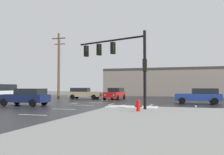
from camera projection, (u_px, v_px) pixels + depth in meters
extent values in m
plane|color=slate|center=(92.00, 104.00, 24.72)|extent=(120.00, 120.00, 0.00)
cube|color=#232326|center=(92.00, 104.00, 24.72)|extent=(44.00, 44.00, 0.02)
cube|color=white|center=(132.00, 107.00, 19.45)|extent=(4.00, 1.60, 0.06)
cube|color=silver|center=(32.00, 115.00, 15.16)|extent=(2.00, 0.15, 0.01)
cube|color=silver|center=(63.00, 109.00, 18.99)|extent=(2.00, 0.15, 0.01)
cube|color=silver|center=(84.00, 105.00, 22.81)|extent=(2.00, 0.15, 0.01)
cube|color=silver|center=(99.00, 103.00, 26.64)|extent=(2.00, 0.15, 0.01)
cube|color=silver|center=(109.00, 101.00, 30.46)|extent=(2.00, 0.15, 0.01)
cube|color=silver|center=(118.00, 99.00, 34.29)|extent=(2.00, 0.15, 0.01)
cube|color=silver|center=(125.00, 98.00, 38.11)|extent=(2.00, 0.15, 0.01)
cube|color=silver|center=(130.00, 97.00, 41.94)|extent=(2.00, 0.15, 0.01)
cube|color=silver|center=(10.00, 102.00, 27.62)|extent=(0.15, 2.00, 0.01)
cube|color=silver|center=(40.00, 103.00, 26.46)|extent=(0.15, 2.00, 0.01)
cube|color=silver|center=(74.00, 103.00, 25.30)|extent=(0.15, 2.00, 0.01)
cube|color=silver|center=(111.00, 104.00, 24.14)|extent=(0.15, 2.00, 0.01)
cube|color=silver|center=(151.00, 105.00, 22.99)|extent=(0.15, 2.00, 0.01)
cube|color=silver|center=(196.00, 106.00, 21.83)|extent=(0.15, 2.00, 0.01)
cube|color=silver|center=(114.00, 108.00, 19.88)|extent=(0.45, 7.00, 0.01)
cylinder|color=black|center=(145.00, 70.00, 17.77)|extent=(0.22, 0.22, 5.75)
cylinder|color=black|center=(110.00, 41.00, 19.74)|extent=(6.08, 2.25, 0.14)
cube|color=black|center=(113.00, 48.00, 19.53)|extent=(0.38, 0.43, 0.95)
sphere|color=yellow|center=(111.00, 45.00, 19.64)|extent=(0.20, 0.20, 0.20)
cube|color=black|center=(99.00, 50.00, 20.38)|extent=(0.38, 0.43, 0.95)
sphere|color=yellow|center=(98.00, 46.00, 20.49)|extent=(0.20, 0.20, 0.20)
cube|color=black|center=(86.00, 51.00, 21.23)|extent=(0.38, 0.43, 0.95)
sphere|color=yellow|center=(85.00, 48.00, 21.34)|extent=(0.20, 0.20, 0.20)
cube|color=black|center=(145.00, 65.00, 17.78)|extent=(0.28, 0.36, 0.90)
cylinder|color=red|center=(138.00, 107.00, 16.18)|extent=(0.26, 0.26, 0.60)
sphere|color=red|center=(138.00, 101.00, 16.20)|extent=(0.25, 0.25, 0.25)
cylinder|color=red|center=(136.00, 106.00, 16.24)|extent=(0.12, 0.11, 0.11)
cylinder|color=red|center=(141.00, 106.00, 16.13)|extent=(0.12, 0.11, 0.11)
cube|color=gray|center=(164.00, 84.00, 46.79)|extent=(22.20, 8.00, 4.66)
cube|color=#3F3D3A|center=(164.00, 70.00, 46.89)|extent=(22.20, 8.00, 0.50)
cube|color=#B21919|center=(115.00, 95.00, 32.95)|extent=(1.92, 4.55, 0.70)
cube|color=black|center=(116.00, 90.00, 33.62)|extent=(1.72, 2.52, 0.55)
cylinder|color=black|center=(118.00, 98.00, 31.21)|extent=(0.24, 0.67, 0.66)
cylinder|color=black|center=(105.00, 97.00, 31.77)|extent=(0.24, 0.67, 0.66)
cylinder|color=black|center=(124.00, 97.00, 34.11)|extent=(0.24, 0.67, 0.66)
cylinder|color=black|center=(112.00, 97.00, 34.67)|extent=(0.24, 0.67, 0.66)
sphere|color=white|center=(114.00, 95.00, 30.69)|extent=(0.18, 0.18, 0.18)
sphere|color=white|center=(105.00, 95.00, 31.05)|extent=(0.18, 0.18, 0.18)
cube|color=#141E47|center=(24.00, 98.00, 22.65)|extent=(4.51, 1.83, 0.70)
cube|color=black|center=(31.00, 91.00, 22.47)|extent=(2.49, 1.67, 0.55)
cylinder|color=black|center=(4.00, 102.00, 22.23)|extent=(0.66, 0.22, 0.66)
cylinder|color=black|center=(17.00, 101.00, 23.95)|extent=(0.66, 0.22, 0.66)
cylinder|color=black|center=(33.00, 103.00, 21.32)|extent=(0.66, 0.22, 0.66)
cylinder|color=black|center=(44.00, 102.00, 23.04)|extent=(0.66, 0.22, 0.66)
sphere|color=white|center=(1.00, 98.00, 22.75)|extent=(0.18, 0.18, 0.18)
sphere|color=white|center=(9.00, 98.00, 23.85)|extent=(0.18, 0.18, 0.18)
cube|color=white|center=(2.00, 95.00, 28.99)|extent=(2.49, 4.99, 0.95)
cube|color=black|center=(2.00, 87.00, 29.02)|extent=(2.17, 3.54, 0.75)
cylinder|color=black|center=(3.00, 98.00, 30.75)|extent=(0.29, 0.68, 0.66)
cylinder|color=black|center=(17.00, 98.00, 30.40)|extent=(0.29, 0.68, 0.66)
cylinder|color=black|center=(1.00, 99.00, 27.19)|extent=(0.29, 0.68, 0.66)
sphere|color=white|center=(9.00, 94.00, 31.41)|extent=(0.18, 0.18, 0.18)
sphere|color=white|center=(18.00, 94.00, 31.19)|extent=(0.18, 0.18, 0.18)
cube|color=navy|center=(197.00, 97.00, 24.99)|extent=(4.56, 1.94, 0.70)
cube|color=black|center=(204.00, 91.00, 24.84)|extent=(2.53, 1.74, 0.55)
cylinder|color=black|center=(182.00, 101.00, 24.50)|extent=(0.67, 0.24, 0.66)
cylinder|color=black|center=(182.00, 100.00, 26.24)|extent=(0.67, 0.24, 0.66)
cylinder|color=black|center=(215.00, 101.00, 23.71)|extent=(0.67, 0.24, 0.66)
cylinder|color=black|center=(212.00, 100.00, 25.45)|extent=(0.67, 0.24, 0.66)
sphere|color=white|center=(175.00, 97.00, 25.00)|extent=(0.18, 0.18, 0.18)
sphere|color=white|center=(175.00, 97.00, 26.11)|extent=(0.18, 0.18, 0.18)
cube|color=tan|center=(85.00, 94.00, 34.54)|extent=(4.66, 2.25, 0.70)
cube|color=black|center=(80.00, 90.00, 34.69)|extent=(2.63, 1.90, 0.55)
cylinder|color=black|center=(97.00, 96.00, 35.12)|extent=(0.68, 0.29, 0.66)
cylinder|color=black|center=(94.00, 97.00, 33.36)|extent=(0.68, 0.29, 0.66)
cylinder|color=black|center=(77.00, 96.00, 35.70)|extent=(0.68, 0.29, 0.66)
cylinder|color=black|center=(72.00, 97.00, 33.94)|extent=(0.68, 0.29, 0.66)
sphere|color=white|center=(101.00, 94.00, 34.69)|extent=(0.18, 0.18, 0.18)
sphere|color=white|center=(99.00, 94.00, 33.56)|extent=(0.18, 0.18, 0.18)
cylinder|color=brown|center=(59.00, 66.00, 36.76)|extent=(0.28, 0.28, 9.88)
cube|color=brown|center=(59.00, 38.00, 36.91)|extent=(2.20, 0.14, 0.14)
cylinder|color=brown|center=(59.00, 68.00, 45.00)|extent=(0.28, 0.28, 10.45)
cube|color=brown|center=(60.00, 44.00, 45.17)|extent=(2.20, 0.14, 0.14)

